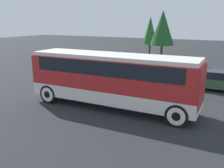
# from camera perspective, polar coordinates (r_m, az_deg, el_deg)

# --- Properties ---
(ground_plane) EXTENTS (120.00, 120.00, 0.00)m
(ground_plane) POSITION_cam_1_polar(r_m,az_deg,el_deg) (15.68, 0.00, -5.29)
(ground_plane) COLOR #26282B
(tour_bus) EXTENTS (10.47, 2.60, 3.31)m
(tour_bus) POSITION_cam_1_polar(r_m,az_deg,el_deg) (15.08, 0.33, 1.86)
(tour_bus) COLOR silver
(tour_bus) RESTS_ON ground_plane
(parked_car_near) EXTENTS (4.16, 1.91, 1.42)m
(parked_car_near) POSITION_cam_1_polar(r_m,az_deg,el_deg) (22.49, 1.48, 2.64)
(parked_car_near) COLOR navy
(parked_car_near) RESTS_ON ground_plane
(parked_car_mid) EXTENTS (4.33, 1.85, 1.50)m
(parked_car_mid) POSITION_cam_1_polar(r_m,az_deg,el_deg) (20.92, 23.05, 0.70)
(parked_car_mid) COLOR #2D5638
(parked_car_mid) RESTS_ON ground_plane
(tree_left) EXTENTS (3.18, 3.18, 6.55)m
(tree_left) POSITION_cam_1_polar(r_m,az_deg,el_deg) (34.32, 11.48, 12.45)
(tree_left) COLOR brown
(tree_left) RESTS_ON ground_plane
(tree_center) EXTENTS (2.18, 2.18, 5.87)m
(tree_center) POSITION_cam_1_polar(r_m,az_deg,el_deg) (39.03, 8.72, 12.03)
(tree_center) COLOR brown
(tree_center) RESTS_ON ground_plane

